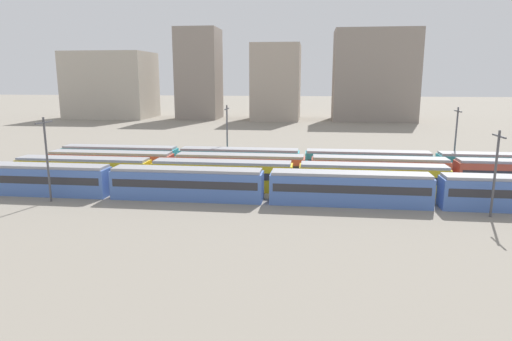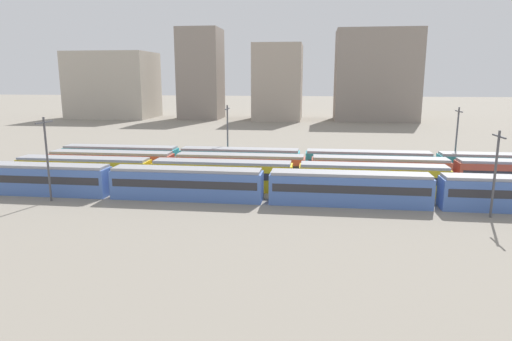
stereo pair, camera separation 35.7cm
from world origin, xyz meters
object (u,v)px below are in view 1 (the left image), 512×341
(catenary_pole_3, at_px, (227,134))
(train_track_1, at_px, (222,175))
(catenary_pole_1, at_px, (456,137))
(train_track_3, at_px, (367,163))
(catenary_pole_2, at_px, (496,169))
(train_track_2, at_px, (379,171))
(train_track_0, at_px, (436,191))
(catenary_pole_0, at_px, (47,155))

(catenary_pole_3, bearing_deg, train_track_1, -82.02)
(catenary_pole_1, xyz_separation_m, catenary_pole_3, (-34.40, 0.10, 0.02))
(train_track_3, xyz_separation_m, catenary_pole_2, (10.46, -18.54, 3.15))
(train_track_2, height_order, train_track_3, same)
(train_track_0, distance_m, train_track_3, 16.60)
(train_track_1, height_order, catenary_pole_0, catenary_pole_0)
(train_track_2, bearing_deg, catenary_pole_2, -54.44)
(train_track_2, bearing_deg, catenary_pole_1, 34.75)
(train_track_0, relative_size, train_track_3, 1.20)
(catenary_pole_2, bearing_deg, catenary_pole_0, -179.91)
(train_track_0, height_order, catenary_pole_0, catenary_pole_0)
(catenary_pole_2, xyz_separation_m, catenary_pole_3, (-31.85, 21.84, 0.50))
(train_track_1, relative_size, catenary_pole_3, 5.58)
(train_track_2, bearing_deg, catenary_pole_3, 159.16)
(train_track_0, relative_size, catenary_pole_3, 11.25)
(catenary_pole_0, bearing_deg, train_track_3, 25.98)
(train_track_0, relative_size, train_track_1, 2.02)
(train_track_0, distance_m, catenary_pole_0, 44.14)
(catenary_pole_0, distance_m, catenary_pole_1, 55.68)
(train_track_2, relative_size, catenary_pole_2, 10.36)
(train_track_1, bearing_deg, train_track_3, 28.11)
(train_track_1, distance_m, catenary_pole_3, 14.30)
(train_track_0, relative_size, catenary_pole_0, 11.45)
(train_track_0, bearing_deg, catenary_pole_2, -31.62)
(catenary_pole_2, bearing_deg, train_track_1, 164.78)
(train_track_1, xyz_separation_m, catenary_pole_0, (-18.74, -8.22, 3.55))
(train_track_0, xyz_separation_m, train_track_3, (-5.68, 15.60, 0.00))
(train_track_1, xyz_separation_m, catenary_pole_1, (32.48, 13.59, 3.63))
(train_track_3, bearing_deg, train_track_2, -79.96)
(train_track_3, relative_size, catenary_pole_1, 9.39)
(train_track_0, distance_m, catenary_pole_2, 6.44)
(train_track_0, xyz_separation_m, catenary_pole_1, (7.34, 18.79, 3.63))
(train_track_1, height_order, train_track_2, same)
(catenary_pole_1, relative_size, catenary_pole_2, 1.10)
(train_track_3, xyz_separation_m, catenary_pole_3, (-21.39, 3.29, 3.65))
(train_track_1, bearing_deg, catenary_pole_3, 97.98)
(train_track_1, relative_size, train_track_3, 0.60)
(train_track_2, xyz_separation_m, train_track_3, (-0.92, 5.20, 0.00))
(train_track_2, bearing_deg, train_track_3, 100.04)
(catenary_pole_0, distance_m, catenary_pole_2, 48.67)
(catenary_pole_2, distance_m, catenary_pole_3, 38.62)
(train_track_0, height_order, train_track_1, same)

